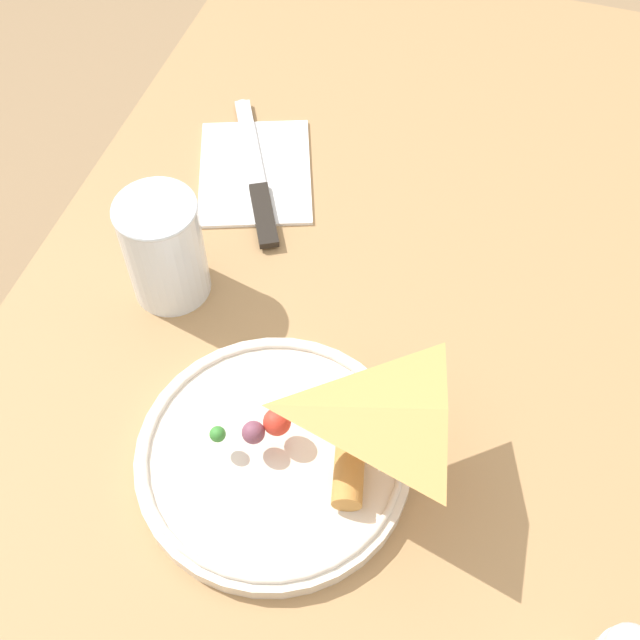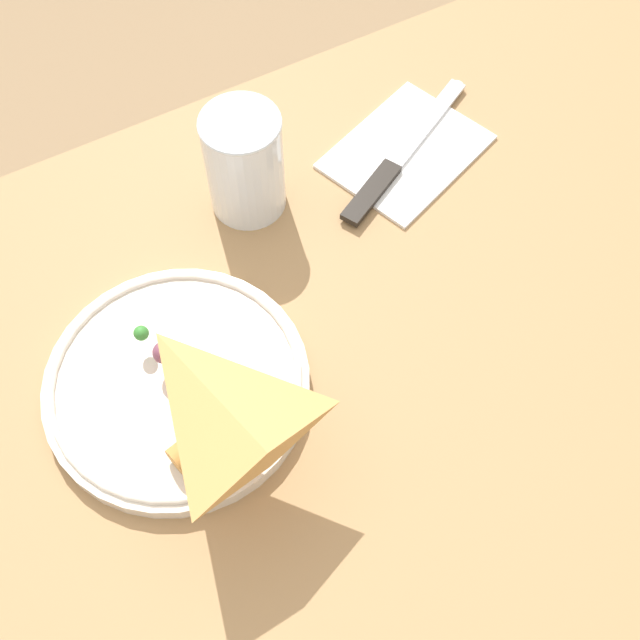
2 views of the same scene
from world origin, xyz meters
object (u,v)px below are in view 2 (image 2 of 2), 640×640
Objects in this scene: dining_table at (309,426)px; butter_knife at (400,156)px; napkin_folded at (406,151)px; plate_pizza at (177,383)px; milk_glass at (245,167)px.

dining_table is 0.28m from butter_knife.
napkin_folded is (0.21, 0.18, 0.11)m from dining_table.
napkin_folded is (0.31, 0.13, -0.01)m from plate_pizza.
milk_glass is at bearing 47.27° from plate_pizza.
milk_glass is 0.16m from butter_knife.
dining_table is 0.16m from plate_pizza.
napkin_folded is at bearing -7.51° from milk_glass.
milk_glass is at bearing 172.49° from napkin_folded.
dining_table is 5.59× the size of plate_pizza.
milk_glass reaches higher than butter_knife.
napkin_folded is (0.17, -0.02, -0.05)m from milk_glass.
plate_pizza is (-0.10, 0.05, 0.12)m from dining_table.
milk_glass is 0.60× the size of napkin_folded.
dining_table is 6.81× the size of napkin_folded.
plate_pizza reaches higher than dining_table.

